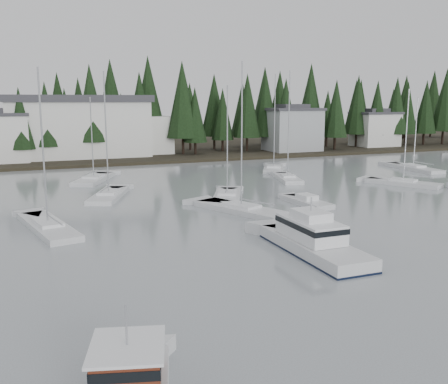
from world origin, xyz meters
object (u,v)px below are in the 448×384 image
Objects in this scene: sailboat_6 at (109,197)px; sailboat_9 at (227,198)px; sailboat_1 at (287,179)px; sailboat_8 at (274,170)px; house_east_b at (375,128)px; cabin_cruiser_center at (313,243)px; house_east_a at (292,129)px; sailboat_10 at (48,229)px; sailboat_13 at (241,211)px; runabout_1 at (307,203)px; sailboat_3 at (94,181)px; sailboat_0 at (403,184)px; harbor_inn at (91,127)px; sailboat_2 at (413,169)px.

sailboat_9 is (11.91, -5.19, -0.01)m from sailboat_6.
sailboat_1 is 1.00× the size of sailboat_8.
house_east_b is 82.01m from cabin_cruiser_center.
house_east_a is 0.71× the size of sailboat_8.
sailboat_1 is at bearing -140.74° from house_east_b.
sailboat_13 is at bearing -101.70° from sailboat_10.
sailboat_3 is at bearing 34.71° from runabout_1.
sailboat_3 is (-42.02, -21.71, -4.85)m from house_east_a.
sailboat_8 is at bearing -14.53° from sailboat_9.
house_east_a is 0.85× the size of sailboat_0.
sailboat_10 is (-70.89, -48.06, -4.34)m from house_east_b.
sailboat_10 is at bearing -136.70° from house_east_a.
sailboat_10 reaches higher than harbor_inn.
harbor_inn is at bearing 36.88° from sailboat_9.
cabin_cruiser_center is at bearing 147.14° from runabout_1.
sailboat_0 is 0.84× the size of sailboat_1.
harbor_inn is 64.53m from cabin_cruiser_center.
sailboat_3 is 26.40m from sailboat_13.
sailboat_8 is at bearing -47.33° from harbor_inn.
sailboat_8 is at bearing -22.94° from runabout_1.
runabout_1 is (-28.91, -16.54, 0.08)m from sailboat_2.
sailboat_10 is (-42.64, -6.68, 0.00)m from sailboat_0.
sailboat_13 is at bearing 118.42° from sailboat_2.
sailboat_2 is at bearing -61.01° from sailboat_6.
sailboat_3 is at bearing 84.81° from sailboat_2.
house_east_b is 71.84m from sailboat_13.
harbor_inn is at bearing 56.38° from sailboat_2.
house_east_a is 40.17m from sailboat_0.
sailboat_8 is 2.19× the size of runabout_1.
sailboat_10 is (-9.93, -50.40, -5.71)m from harbor_inn.
sailboat_6 is (-42.03, -34.04, -4.83)m from house_east_a.
house_east_a is 0.92× the size of sailboat_2.
house_east_b is at bearing -44.28° from sailboat_3.
runabout_1 is (18.26, -11.16, 0.05)m from sailboat_6.
sailboat_1 reaches higher than sailboat_13.
house_east_a is at bearing -28.52° from sailboat_6.
sailboat_1 is (14.08, 28.99, -0.57)m from cabin_cruiser_center.
sailboat_1 is at bearing -29.37° from sailboat_9.
harbor_inn is at bearing 18.68° from sailboat_3.
house_east_a is at bearing -28.12° from cabin_cruiser_center.
harbor_inn is 55.38m from sailboat_2.
house_east_a is at bearing -14.75° from sailboat_1.
sailboat_10 reaches higher than house_east_a.
harbor_inn is 2.81× the size of cabin_cruiser_center.
sailboat_8 is (26.82, 0.29, 0.04)m from sailboat_3.
sailboat_6 is (-10.03, 25.57, -0.60)m from cabin_cruiser_center.
sailboat_1 is 1.05× the size of sailboat_6.
sailboat_9 is (-12.20, -8.61, -0.03)m from sailboat_1.
sailboat_2 is at bearing -88.20° from sailboat_13.
harbor_inn reaches higher than sailboat_3.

